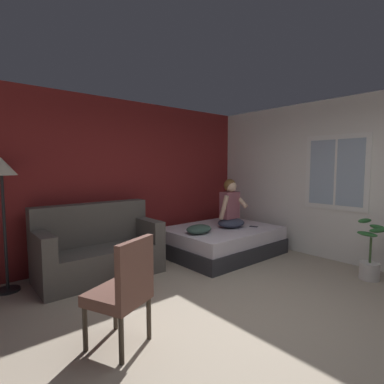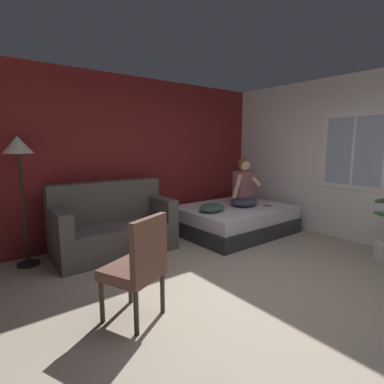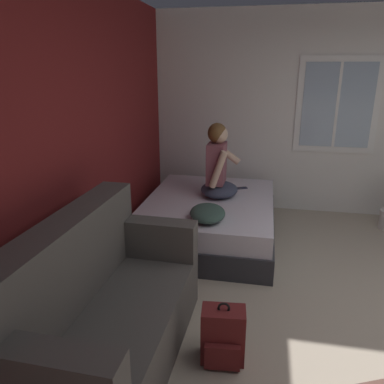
{
  "view_description": "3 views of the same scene",
  "coord_description": "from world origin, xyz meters",
  "views": [
    {
      "loc": [
        -2.33,
        -1.81,
        1.6
      ],
      "look_at": [
        0.86,
        1.92,
        1.16
      ],
      "focal_mm": 28.0,
      "sensor_mm": 36.0,
      "label": 1
    },
    {
      "loc": [
        -2.33,
        -1.81,
        1.6
      ],
      "look_at": [
        0.66,
        2.0,
        0.82
      ],
      "focal_mm": 28.0,
      "sensor_mm": 36.0,
      "label": 2
    },
    {
      "loc": [
        -2.57,
        1.28,
        1.95
      ],
      "look_at": [
        0.65,
        1.93,
        0.86
      ],
      "focal_mm": 35.0,
      "sensor_mm": 36.0,
      "label": 3
    }
  ],
  "objects": [
    {
      "name": "wall_back_accent",
      "position": [
        0.0,
        2.91,
        1.35
      ],
      "size": [
        10.41,
        0.16,
        2.7
      ],
      "primitive_type": "cube",
      "color": "maroon",
      "rests_on": "ground"
    },
    {
      "name": "cell_phone",
      "position": [
        2.04,
        1.55,
        0.48
      ],
      "size": [
        0.12,
        0.16,
        0.01
      ],
      "primitive_type": "cube",
      "rotation": [
        0.0,
        0.0,
        3.53
      ],
      "color": "black",
      "rests_on": "bed"
    },
    {
      "name": "bed",
      "position": [
        1.55,
        1.89,
        0.24
      ],
      "size": [
        1.96,
        1.52,
        0.48
      ],
      "color": "#2D2D33",
      "rests_on": "ground"
    },
    {
      "name": "couch",
      "position": [
        -0.6,
        2.29,
        0.39
      ],
      "size": [
        1.72,
        0.86,
        1.04
      ],
      "color": "#514C47",
      "rests_on": "ground"
    },
    {
      "name": "wall_side_with_window",
      "position": [
        2.79,
        0.01,
        1.35
      ],
      "size": [
        0.19,
        7.06,
        2.7
      ],
      "color": "silver",
      "rests_on": "ground"
    },
    {
      "name": "backpack",
      "position": [
        -0.44,
        1.49,
        0.19
      ],
      "size": [
        0.25,
        0.32,
        0.46
      ],
      "color": "maroon",
      "rests_on": "ground"
    },
    {
      "name": "person_seated",
      "position": [
        1.7,
        1.82,
        0.84
      ],
      "size": [
        0.53,
        0.46,
        0.88
      ],
      "color": "#383D51",
      "rests_on": "bed"
    },
    {
      "name": "throw_pillow",
      "position": [
        0.93,
        1.82,
        0.55
      ],
      "size": [
        0.53,
        0.43,
        0.14
      ],
      "primitive_type": "ellipsoid",
      "rotation": [
        0.0,
        0.0,
        0.15
      ],
      "color": "#385147",
      "rests_on": "bed"
    }
  ]
}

